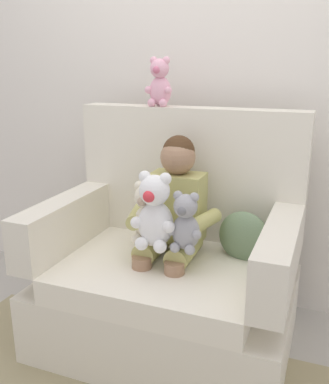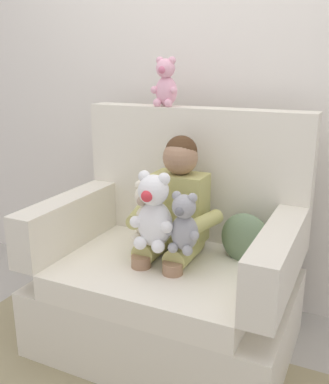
% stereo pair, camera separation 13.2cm
% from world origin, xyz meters
% --- Properties ---
extents(ground_plane, '(8.00, 8.00, 0.00)m').
position_xyz_m(ground_plane, '(0.00, 0.00, 0.00)').
color(ground_plane, '#ADA89E').
extents(back_wall, '(6.00, 0.10, 2.60)m').
position_xyz_m(back_wall, '(0.00, 0.64, 1.30)').
color(back_wall, silver).
rests_on(back_wall, ground).
extents(armchair, '(1.20, 0.85, 1.16)m').
position_xyz_m(armchair, '(0.00, 0.05, 0.37)').
color(armchair, silver).
rests_on(armchair, ground).
extents(seated_child, '(0.45, 0.39, 0.82)m').
position_xyz_m(seated_child, '(0.01, 0.06, 0.68)').
color(seated_child, tan).
rests_on(seated_child, armchair).
extents(plush_grey, '(0.16, 0.13, 0.27)m').
position_xyz_m(plush_grey, '(0.13, -0.11, 0.70)').
color(plush_grey, '#9E9EA3').
rests_on(plush_grey, armchair).
extents(plush_cream, '(0.17, 0.14, 0.29)m').
position_xyz_m(plush_cream, '(-0.07, -0.07, 0.71)').
color(plush_cream, silver).
rests_on(plush_cream, armchair).
extents(plush_white, '(0.21, 0.17, 0.35)m').
position_xyz_m(plush_white, '(-0.01, -0.12, 0.74)').
color(plush_white, white).
rests_on(plush_white, armchair).
extents(plush_pink_on_backrest, '(0.15, 0.12, 0.25)m').
position_xyz_m(plush_pink_on_backrest, '(-0.17, 0.35, 1.28)').
color(plush_pink_on_backrest, '#EAA8BC').
rests_on(plush_pink_on_backrest, armchair).
extents(throw_pillow, '(0.28, 0.17, 0.26)m').
position_xyz_m(throw_pillow, '(0.34, 0.16, 0.57)').
color(throw_pillow, slate).
rests_on(throw_pillow, armchair).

